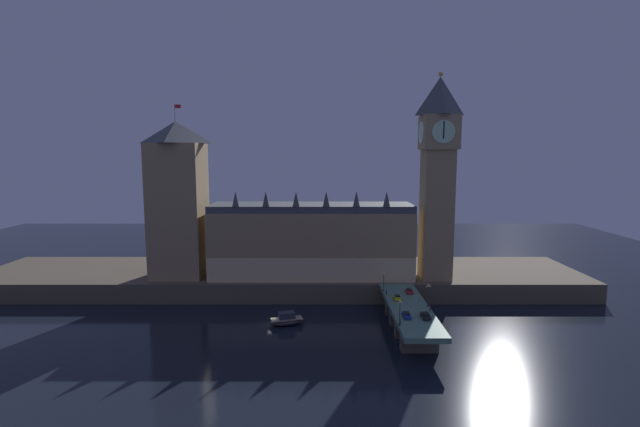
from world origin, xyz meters
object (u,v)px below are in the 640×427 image
victoria_tower (176,200)px  street_lamp_far (382,279)px  street_lamp_mid (426,292)px  pedestrian_near_rail (398,320)px  boat_upstream (285,320)px  car_southbound_lead (423,315)px  clock_tower (435,172)px  car_southbound_trail (407,291)px  car_northbound_lead (395,297)px  pedestrian_far_rail (384,292)px  pedestrian_mid_walk (428,308)px  car_northbound_trail (404,315)px  street_lamp_near (398,310)px

victoria_tower → street_lamp_far: victoria_tower is taller
street_lamp_mid → street_lamp_far: street_lamp_mid is taller
pedestrian_near_rail → boat_upstream: (-30.21, 18.05, -6.58)m
pedestrian_near_rail → street_lamp_far: 28.50m
car_southbound_lead → boat_upstream: car_southbound_lead is taller
clock_tower → street_lamp_far: 42.09m
car_southbound_trail → car_northbound_lead: bearing=-126.1°
clock_tower → pedestrian_near_rail: size_ratio=42.88×
pedestrian_far_rail → street_lamp_mid: street_lamp_mid is taller
pedestrian_mid_walk → car_northbound_trail: bearing=-147.5°
victoria_tower → car_southbound_lead: (77.61, -44.86, -26.25)m
street_lamp_far → pedestrian_far_rail: bearing=-83.4°
car_southbound_trail → street_lamp_far: 8.58m
street_lamp_mid → boat_upstream: street_lamp_mid is taller
car_southbound_trail → street_lamp_near: bearing=-105.7°
street_lamp_far → pedestrian_mid_walk: bearing=-61.7°
street_lamp_far → clock_tower: bearing=39.8°
car_southbound_lead → car_southbound_trail: car_southbound_lead is taller
street_lamp_mid → car_southbound_lead: bearing=-106.6°
pedestrian_far_rail → boat_upstream: 31.66m
car_northbound_lead → boat_upstream: (-32.65, -1.66, -6.37)m
pedestrian_mid_walk → pedestrian_far_rail: size_ratio=0.99×
street_lamp_near → boat_upstream: street_lamp_near is taller
pedestrian_far_rail → boat_upstream: size_ratio=0.15×
car_southbound_trail → boat_upstream: (-37.54, -8.36, -6.34)m
pedestrian_near_rail → street_lamp_near: bearing=-110.0°
street_lamp_near → boat_upstream: (-29.81, 19.15, -9.81)m
victoria_tower → car_southbound_lead: 93.41m
clock_tower → street_lamp_mid: bearing=-106.8°
street_lamp_near → street_lamp_far: (0.00, 29.44, -0.28)m
street_lamp_mid → victoria_tower: bearing=156.3°
car_southbound_lead → boat_upstream: size_ratio=0.42×
clock_tower → street_lamp_near: bearing=-113.5°
clock_tower → car_northbound_trail: bearing=-113.2°
street_lamp_far → street_lamp_near: bearing=-90.0°
clock_tower → street_lamp_mid: size_ratio=10.97×
car_northbound_trail → pedestrian_mid_walk: bearing=32.5°
car_southbound_lead → pedestrian_far_rail: bearing=109.4°
car_southbound_lead → boat_upstream: bearing=159.6°
car_southbound_trail → street_lamp_far: street_lamp_far is taller
victoria_tower → car_northbound_lead: bearing=-21.9°
pedestrian_near_rail → street_lamp_far: bearing=90.8°
clock_tower → street_lamp_near: clock_tower is taller
pedestrian_near_rail → street_lamp_mid: size_ratio=0.26×
pedestrian_far_rail → street_lamp_near: street_lamp_near is taller
car_northbound_trail → car_southbound_trail: (4.89, 21.64, 0.01)m
street_lamp_mid → street_lamp_far: (-10.57, 14.72, -0.19)m
street_lamp_far → boat_upstream: street_lamp_far is taller
clock_tower → car_northbound_lead: (-17.25, -25.38, -36.14)m
clock_tower → pedestrian_near_rail: bearing=-113.6°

